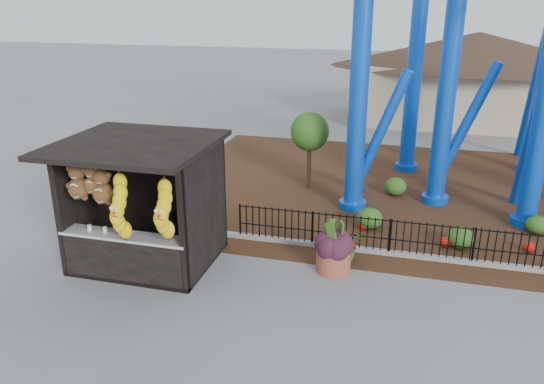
% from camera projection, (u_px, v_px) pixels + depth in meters
% --- Properties ---
extents(ground, '(120.00, 120.00, 0.00)m').
position_uv_depth(ground, '(250.00, 301.00, 11.54)').
color(ground, slate).
rests_on(ground, ground).
extents(mulch_bed, '(18.00, 12.00, 0.02)m').
position_uv_depth(mulch_bed, '(434.00, 194.00, 17.82)').
color(mulch_bed, '#331E11').
rests_on(mulch_bed, ground).
extents(curb, '(18.00, 0.18, 0.12)m').
position_uv_depth(curb, '(438.00, 259.00, 13.27)').
color(curb, gray).
rests_on(curb, ground).
extents(prize_booth, '(3.50, 3.40, 3.12)m').
position_uv_depth(prize_booth, '(139.00, 207.00, 12.55)').
color(prize_booth, black).
rests_on(prize_booth, ground).
extents(picket_fence, '(12.20, 0.06, 1.00)m').
position_uv_depth(picket_fence, '(478.00, 247.00, 12.90)').
color(picket_fence, black).
rests_on(picket_fence, ground).
extents(terracotta_planter, '(1.00, 1.00, 0.56)m').
position_uv_depth(terracotta_planter, '(333.00, 260.00, 12.73)').
color(terracotta_planter, brown).
rests_on(terracotta_planter, ground).
extents(planter_foliage, '(0.70, 0.70, 0.64)m').
position_uv_depth(planter_foliage, '(334.00, 237.00, 12.52)').
color(planter_foliage, '#341423').
rests_on(planter_foliage, terracotta_planter).
extents(potted_plant, '(0.89, 0.84, 0.79)m').
position_uv_depth(potted_plant, '(348.00, 245.00, 13.25)').
color(potted_plant, '#255E1B').
rests_on(potted_plant, ground).
extents(landscaping, '(7.24, 4.33, 0.59)m').
position_uv_depth(landscaping, '(450.00, 216.00, 15.29)').
color(landscaping, '#2A5318').
rests_on(landscaping, mulch_bed).
extents(pavilion, '(15.00, 15.00, 4.80)m').
position_uv_depth(pavilion, '(476.00, 63.00, 27.16)').
color(pavilion, '#BFAD8C').
rests_on(pavilion, ground).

